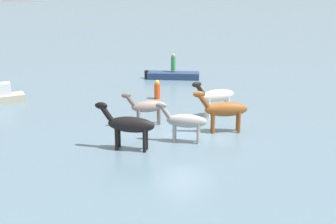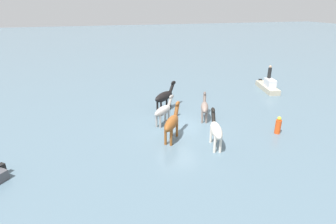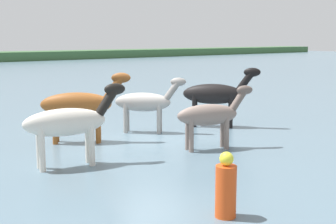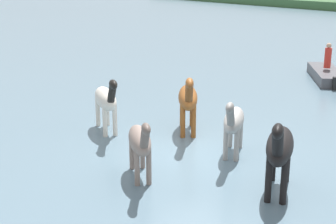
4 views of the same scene
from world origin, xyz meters
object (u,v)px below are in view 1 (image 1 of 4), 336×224
at_px(horse_dun_straggler, 224,109).
at_px(horse_pinto_flank, 216,96).
at_px(horse_mid_herd, 147,107).
at_px(buoy_channel_marker, 157,90).
at_px(person_spotter_bow, 173,63).
at_px(horse_gray_outer, 185,121).
at_px(boat_motor_center, 173,77).
at_px(horse_lead, 129,125).

distance_m(horse_dun_straggler, horse_pinto_flank, 2.60).
height_order(horse_mid_herd, buoy_channel_marker, horse_mid_herd).
relative_size(horse_dun_straggler, person_spotter_bow, 2.01).
distance_m(horse_pinto_flank, buoy_channel_marker, 4.59).
bearing_deg(horse_dun_straggler, horse_pinto_flank, -91.42).
bearing_deg(horse_dun_straggler, horse_gray_outer, 31.26).
relative_size(boat_motor_center, person_spotter_bow, 2.82).
bearing_deg(horse_lead, horse_mid_herd, -88.75).
bearing_deg(horse_gray_outer, horse_mid_herd, -43.66).
bearing_deg(horse_gray_outer, horse_lead, 30.06).
relative_size(horse_pinto_flank, person_spotter_bow, 2.10).
relative_size(horse_dun_straggler, horse_pinto_flank, 0.96).
height_order(horse_dun_straggler, person_spotter_bow, horse_dun_straggler).
bearing_deg(horse_pinto_flank, horse_gray_outer, 42.32).
relative_size(horse_dun_straggler, horse_gray_outer, 1.24).
relative_size(horse_dun_straggler, horse_lead, 1.06).
bearing_deg(horse_gray_outer, boat_motor_center, -78.67).
bearing_deg(horse_lead, horse_gray_outer, -147.33).
height_order(horse_mid_herd, horse_lead, horse_lead).
bearing_deg(person_spotter_bow, horse_dun_straggler, 63.60).
xyz_separation_m(horse_gray_outer, horse_mid_herd, (-0.04, -2.96, -0.03)).
bearing_deg(horse_lead, horse_pinto_flank, -118.71).
xyz_separation_m(horse_mid_herd, person_spotter_bow, (-7.42, -7.31, 0.16)).
distance_m(person_spotter_bow, buoy_channel_marker, 5.59).
relative_size(horse_dun_straggler, boat_motor_center, 0.71).
xyz_separation_m(horse_mid_herd, buoy_channel_marker, (-3.28, -3.60, -0.44)).
distance_m(horse_lead, buoy_channel_marker, 8.20).
height_order(horse_dun_straggler, horse_lead, horse_lead).
bearing_deg(buoy_channel_marker, horse_dun_straggler, 81.43).
bearing_deg(horse_pinto_flank, boat_motor_center, -99.03).
height_order(horse_mid_herd, horse_pinto_flank, horse_pinto_flank).
distance_m(horse_mid_herd, boat_motor_center, 10.21).
relative_size(horse_gray_outer, person_spotter_bow, 1.62).
xyz_separation_m(horse_dun_straggler, horse_pinto_flank, (-1.50, -2.13, -0.05)).
bearing_deg(boat_motor_center, person_spotter_bow, 87.59).
bearing_deg(horse_gray_outer, person_spotter_bow, -78.83).
bearing_deg(horse_pinto_flank, person_spotter_bow, -99.58).
xyz_separation_m(horse_dun_straggler, horse_gray_outer, (2.32, -0.10, -0.13)).
relative_size(person_spotter_bow, buoy_channel_marker, 1.04).
height_order(horse_gray_outer, horse_pinto_flank, horse_pinto_flank).
xyz_separation_m(horse_lead, buoy_channel_marker, (-5.77, -5.80, -0.61)).
xyz_separation_m(horse_gray_outer, horse_lead, (2.45, -0.75, 0.14)).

